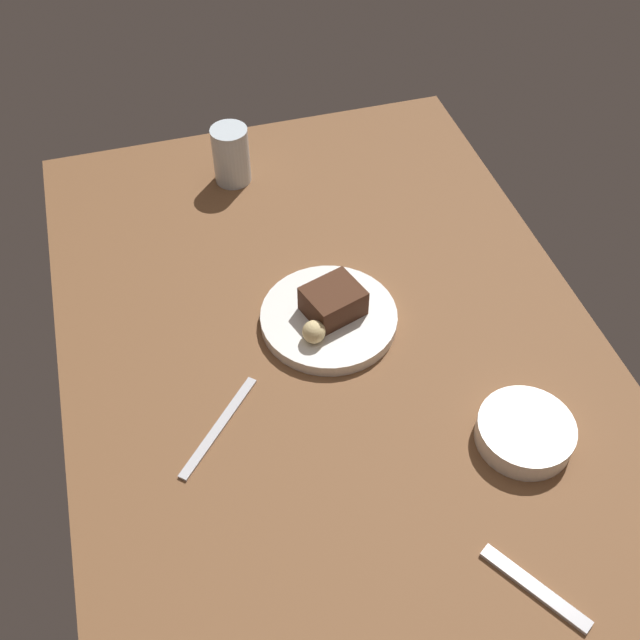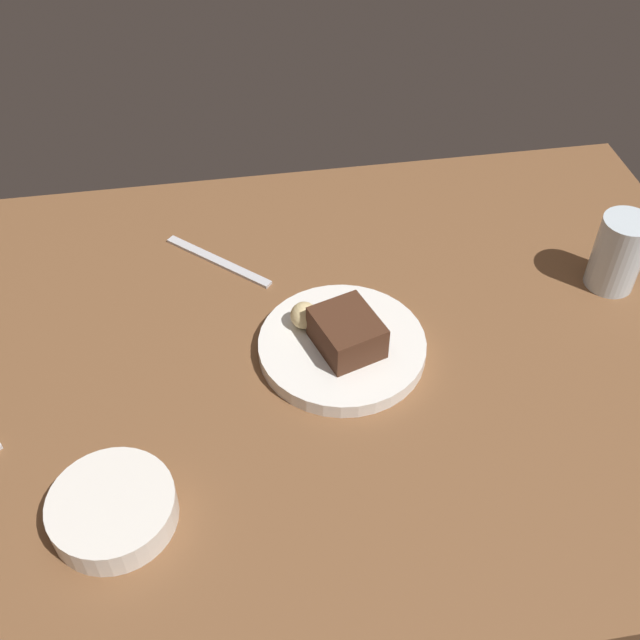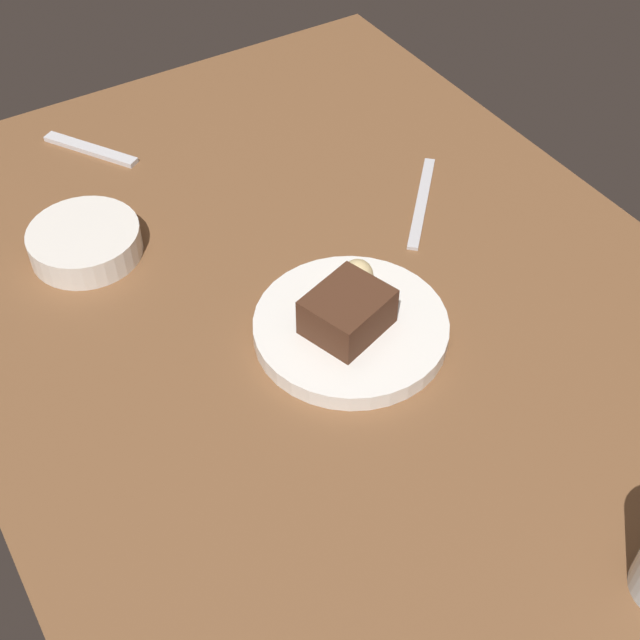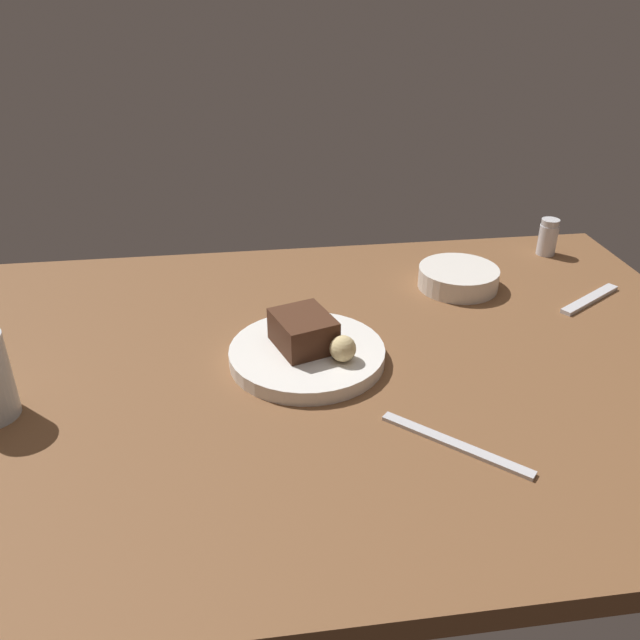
{
  "view_description": "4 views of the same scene",
  "coord_description": "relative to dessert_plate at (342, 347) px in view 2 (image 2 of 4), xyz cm",
  "views": [
    {
      "loc": [
        73.49,
        -23.0,
        95.3
      ],
      "look_at": [
        -1.68,
        -1.33,
        6.09
      ],
      "focal_mm": 42.58,
      "sensor_mm": 36.0,
      "label": 1
    },
    {
      "loc": [
        10.4,
        67.21,
        76.52
      ],
      "look_at": [
        -0.68,
        -0.7,
        8.11
      ],
      "focal_mm": 42.54,
      "sensor_mm": 36.0,
      "label": 2
    },
    {
      "loc": [
        -58.64,
        38.69,
        74.98
      ],
      "look_at": [
        -3.26,
        4.6,
        7.4
      ],
      "focal_mm": 48.83,
      "sensor_mm": 36.0,
      "label": 3
    },
    {
      "loc": [
        -12.32,
        -77.42,
        52.71
      ],
      "look_at": [
        -0.95,
        4.92,
        7.08
      ],
      "focal_mm": 36.72,
      "sensor_mm": 36.0,
      "label": 4
    }
  ],
  "objects": [
    {
      "name": "dining_table",
      "position": [
        3.39,
        -0.63,
        -2.54
      ],
      "size": [
        120.0,
        84.0,
        3.0
      ],
      "primitive_type": "cube",
      "color": "brown",
      "rests_on": "ground"
    },
    {
      "name": "dessert_plate",
      "position": [
        0.0,
        0.0,
        0.0
      ],
      "size": [
        21.97,
        21.97,
        2.08
      ],
      "primitive_type": "cylinder",
      "color": "white",
      "rests_on": "dining_table"
    },
    {
      "name": "chocolate_cake_slice",
      "position": [
        -0.41,
        0.81,
        3.41
      ],
      "size": [
        9.68,
        10.51,
        4.74
      ],
      "primitive_type": "cube",
      "rotation": [
        0.0,
        0.0,
        1.89
      ],
      "color": "#472819",
      "rests_on": "dessert_plate"
    },
    {
      "name": "bread_roll",
      "position": [
        4.45,
        -3.73,
        2.86
      ],
      "size": [
        3.63,
        3.63,
        3.63
      ],
      "primitive_type": "sphere",
      "color": "#DBC184",
      "rests_on": "dessert_plate"
    },
    {
      "name": "water_glass",
      "position": [
        -40.49,
        -7.22,
        4.58
      ],
      "size": [
        6.95,
        6.95,
        11.25
      ],
      "primitive_type": "cylinder",
      "color": "silver",
      "rests_on": "dining_table"
    },
    {
      "name": "side_bowl",
      "position": [
        28.79,
        20.25,
        0.74
      ],
      "size": [
        13.73,
        13.73,
        3.56
      ],
      "primitive_type": "cylinder",
      "color": "white",
      "rests_on": "dining_table"
    },
    {
      "name": "butter_knife",
      "position": [
        14.92,
        -20.87,
        -0.79
      ],
      "size": [
        14.82,
        14.02,
        0.5
      ],
      "primitive_type": "cube",
      "rotation": [
        0.0,
        0.0,
        5.53
      ],
      "color": "silver",
      "rests_on": "dining_table"
    }
  ]
}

